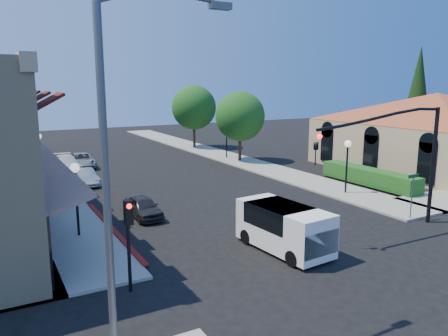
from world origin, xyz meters
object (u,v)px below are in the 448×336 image
conifer_far (418,91)px  parked_car_c (67,163)px  white_van (285,225)px  cobra_streetlight (119,161)px  street_tree_a (240,116)px  street_name_sign (412,189)px  street_tree_b (194,107)px  lamppost_right_far (227,130)px  parked_car_d (81,160)px  lamppost_left_near (75,181)px  lamppost_left_far (39,145)px  parked_car_b (85,177)px  parked_car_a (143,207)px  secondary_signal (129,229)px  signal_mast_arm (406,148)px  lamppost_right_near (347,153)px

conifer_far → parked_car_c: 35.37m
white_van → cobra_streetlight: bearing=-154.1°
street_tree_a → street_name_sign: (-1.30, -19.80, -2.50)m
street_name_sign → white_van: 8.52m
street_tree_b → conifer_far: bearing=-36.1°
lamppost_right_far → conifer_far: bearing=-17.1°
street_tree_a → cobra_streetlight: cobra_streetlight is taller
street_name_sign → parked_car_d: (-12.30, 23.80, -1.07)m
street_tree_b → lamppost_right_far: size_ratio=1.97×
street_name_sign → lamppost_left_near: bearing=160.1°
parked_car_c → parked_car_d: parked_car_c is taller
lamppost_left_far → white_van: lamppost_left_far is taller
lamppost_left_far → white_van: size_ratio=0.77×
street_name_sign → lamppost_left_far: bearing=128.9°
lamppost_left_near → parked_car_b: lamppost_left_near is taller
street_tree_b → lamppost_left_near: bearing=-125.8°
parked_car_a → lamppost_right_far: bearing=45.9°
lamppost_left_far → lamppost_right_far: same height
secondary_signal → lamppost_left_far: size_ratio=0.93×
signal_mast_arm → parked_car_c: size_ratio=1.80×
conifer_far → signal_mast_arm: (-22.14, -16.50, -2.27)m
lamppost_left_far → lamppost_right_near: (17.00, -14.00, 0.00)m
parked_car_a → parked_car_c: (-1.40, 15.44, 0.07)m
street_tree_a → signal_mast_arm: size_ratio=0.81×
conifer_far → white_van: 33.55m
lamppost_left_far → lamppost_left_near: bearing=-90.0°
parked_car_a → parked_car_d: (0.00, 16.44, 0.05)m
signal_mast_arm → cobra_streetlight: cobra_streetlight is taller
parked_car_a → parked_car_b: bearing=95.4°
signal_mast_arm → lamppost_left_far: (-14.36, 20.50, -1.35)m
lamppost_right_far → parked_car_c: size_ratio=0.80×
street_tree_a → white_van: street_tree_a is taller
cobra_streetlight → parked_car_d: bearing=81.2°
conifer_far → parked_car_c: (-34.20, 7.00, -5.71)m
street_tree_b → secondary_signal: 34.97m
cobra_streetlight → street_tree_b: bearing=62.2°
street_tree_a → parked_car_c: bearing=168.7°
street_tree_a → secondary_signal: street_tree_a is taller
secondary_signal → parked_car_b: (2.07, 17.59, -1.74)m
street_tree_b → parked_car_d: size_ratio=1.56×
lamppost_left_far → white_van: (7.50, -20.05, -1.59)m
cobra_streetlight → parked_car_a: size_ratio=2.75×
lamppost_left_near → white_van: lamppost_left_near is taller
secondary_signal → parked_car_d: size_ratio=0.74×
lamppost_left_far → parked_car_c: lamppost_left_far is taller
street_tree_b → parked_car_a: size_ratio=2.08×
cobra_streetlight → signal_mast_arm: bearing=13.1°
lamppost_right_far → parked_car_b: (-14.43, -5.00, -2.16)m
white_van → parked_car_c: 23.63m
street_tree_a → lamppost_right_near: bearing=-91.2°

